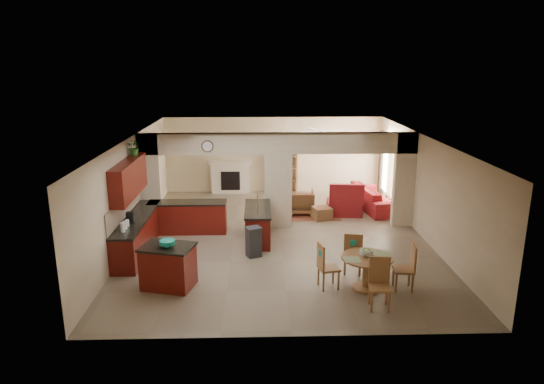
{
  "coord_description": "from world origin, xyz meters",
  "views": [
    {
      "loc": [
        -0.58,
        -12.68,
        4.77
      ],
      "look_at": [
        -0.2,
        0.3,
        1.25
      ],
      "focal_mm": 32.0,
      "sensor_mm": 36.0,
      "label": 1
    }
  ],
  "objects_px": {
    "kitchen_island": "(168,266)",
    "sofa": "(375,197)",
    "dining_table": "(367,268)",
    "armchair": "(301,202)"
  },
  "relations": [
    {
      "from": "kitchen_island",
      "to": "armchair",
      "type": "height_order",
      "value": "kitchen_island"
    },
    {
      "from": "kitchen_island",
      "to": "sofa",
      "type": "relative_size",
      "value": 0.49
    },
    {
      "from": "sofa",
      "to": "kitchen_island",
      "type": "bearing_deg",
      "value": 124.66
    },
    {
      "from": "sofa",
      "to": "armchair",
      "type": "xyz_separation_m",
      "value": [
        -2.5,
        -0.46,
        0.01
      ]
    },
    {
      "from": "armchair",
      "to": "dining_table",
      "type": "bearing_deg",
      "value": 101.73
    },
    {
      "from": "armchair",
      "to": "kitchen_island",
      "type": "bearing_deg",
      "value": 59.43
    },
    {
      "from": "dining_table",
      "to": "sofa",
      "type": "distance_m",
      "value": 6.12
    },
    {
      "from": "kitchen_island",
      "to": "dining_table",
      "type": "xyz_separation_m",
      "value": [
        4.26,
        -0.25,
        0.02
      ]
    },
    {
      "from": "kitchen_island",
      "to": "armchair",
      "type": "bearing_deg",
      "value": 71.84
    },
    {
      "from": "kitchen_island",
      "to": "sofa",
      "type": "bearing_deg",
      "value": 58.66
    }
  ]
}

